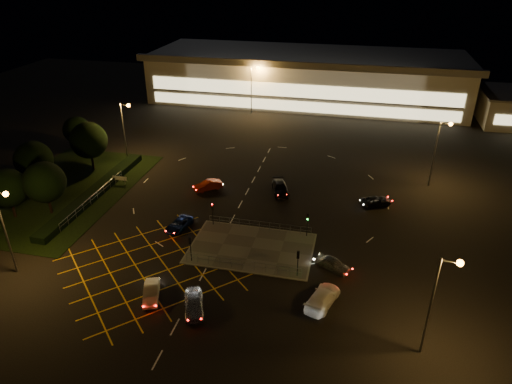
% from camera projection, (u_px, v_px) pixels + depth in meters
% --- Properties ---
extents(ground, '(180.00, 180.00, 0.00)m').
position_uv_depth(ground, '(239.00, 237.00, 55.85)').
color(ground, black).
rests_on(ground, ground).
extents(pedestrian_island, '(14.00, 9.00, 0.12)m').
position_uv_depth(pedestrian_island, '(252.00, 248.00, 53.70)').
color(pedestrian_island, '#4C4944').
rests_on(pedestrian_island, ground).
extents(grass_verge, '(18.00, 30.00, 0.08)m').
position_uv_depth(grass_verge, '(65.00, 191.00, 66.57)').
color(grass_verge, black).
rests_on(grass_verge, ground).
extents(hedge, '(2.00, 26.00, 1.00)m').
position_uv_depth(hedge, '(95.00, 192.00, 65.37)').
color(hedge, black).
rests_on(hedge, ground).
extents(supermarket, '(72.00, 26.50, 10.50)m').
position_uv_depth(supermarket, '(307.00, 76.00, 106.87)').
color(supermarket, beige).
rests_on(supermarket, ground).
extents(streetlight_sw, '(1.78, 0.56, 10.03)m').
position_uv_depth(streetlight_sw, '(5.00, 220.00, 46.73)').
color(streetlight_sw, slate).
rests_on(streetlight_sw, ground).
extents(streetlight_se, '(1.78, 0.56, 10.03)m').
position_uv_depth(streetlight_se, '(439.00, 294.00, 36.66)').
color(streetlight_se, slate).
rests_on(streetlight_se, ground).
extents(streetlight_nw, '(1.78, 0.56, 10.03)m').
position_uv_depth(streetlight_nw, '(125.00, 124.00, 73.03)').
color(streetlight_nw, slate).
rests_on(streetlight_nw, ground).
extents(streetlight_ne, '(1.78, 0.56, 10.03)m').
position_uv_depth(streetlight_ne, '(439.00, 145.00, 65.22)').
color(streetlight_ne, slate).
rests_on(streetlight_ne, ground).
extents(streetlight_far_left, '(1.78, 0.56, 10.03)m').
position_uv_depth(streetlight_far_left, '(253.00, 83.00, 96.15)').
color(streetlight_far_left, slate).
rests_on(streetlight_far_left, ground).
extents(streetlight_far_right, '(1.78, 0.56, 10.03)m').
position_uv_depth(streetlight_far_right, '(453.00, 92.00, 89.93)').
color(streetlight_far_right, slate).
rests_on(streetlight_far_right, ground).
extents(signal_sw, '(0.28, 0.30, 3.15)m').
position_uv_depth(signal_sw, '(190.00, 244.00, 50.37)').
color(signal_sw, black).
rests_on(signal_sw, pedestrian_island).
extents(signal_se, '(0.28, 0.30, 3.15)m').
position_uv_depth(signal_se, '(298.00, 258.00, 47.99)').
color(signal_se, black).
rests_on(signal_se, pedestrian_island).
extents(signal_nw, '(0.28, 0.30, 3.15)m').
position_uv_depth(signal_nw, '(212.00, 209.00, 57.27)').
color(signal_nw, black).
rests_on(signal_nw, pedestrian_island).
extents(signal_ne, '(0.28, 0.30, 3.15)m').
position_uv_depth(signal_ne, '(308.00, 220.00, 54.89)').
color(signal_ne, black).
rests_on(signal_ne, pedestrian_island).
extents(tree_a, '(5.04, 5.04, 6.86)m').
position_uv_depth(tree_a, '(7.00, 188.00, 58.07)').
color(tree_a, black).
rests_on(tree_a, ground).
extents(tree_b, '(5.40, 5.40, 7.35)m').
position_uv_depth(tree_b, '(34.00, 160.00, 65.23)').
color(tree_b, black).
rests_on(tree_b, ground).
extents(tree_c, '(5.76, 5.76, 7.84)m').
position_uv_depth(tree_c, '(89.00, 140.00, 71.20)').
color(tree_c, black).
rests_on(tree_c, ground).
extents(tree_d, '(4.68, 4.68, 6.37)m').
position_uv_depth(tree_d, '(77.00, 130.00, 78.00)').
color(tree_d, black).
rests_on(tree_d, ground).
extents(tree_e, '(5.40, 5.40, 7.35)m').
position_uv_depth(tree_e, '(44.00, 182.00, 58.86)').
color(tree_e, black).
rests_on(tree_e, ground).
extents(car_near_silver, '(3.41, 4.97, 1.57)m').
position_uv_depth(car_near_silver, '(194.00, 303.00, 44.12)').
color(car_near_silver, '#A1A3A8').
rests_on(car_near_silver, ground).
extents(car_queue_white, '(2.71, 4.32, 1.35)m').
position_uv_depth(car_queue_white, '(151.00, 292.00, 45.76)').
color(car_queue_white, white).
rests_on(car_queue_white, ground).
extents(car_left_blue, '(2.78, 4.67, 1.22)m').
position_uv_depth(car_left_blue, '(179.00, 224.00, 57.36)').
color(car_left_blue, '#0B1746').
rests_on(car_left_blue, ground).
extents(car_far_dkgrey, '(3.58, 5.48, 1.47)m').
position_uv_depth(car_far_dkgrey, '(280.00, 188.00, 65.98)').
color(car_far_dkgrey, black).
rests_on(car_far_dkgrey, ground).
extents(car_right_silver, '(4.31, 3.32, 1.37)m').
position_uv_depth(car_right_silver, '(333.00, 264.00, 49.92)').
color(car_right_silver, '#A7AAAE').
rests_on(car_right_silver, ground).
extents(car_circ_red, '(4.17, 3.85, 1.39)m').
position_uv_depth(car_circ_red, '(208.00, 185.00, 66.81)').
color(car_circ_red, '#9C210B').
rests_on(car_circ_red, ground).
extents(car_east_grey, '(4.82, 3.74, 1.22)m').
position_uv_depth(car_east_grey, '(376.00, 201.00, 62.78)').
color(car_east_grey, black).
rests_on(car_east_grey, ground).
extents(car_approach_white, '(3.73, 5.71, 1.54)m').
position_uv_depth(car_approach_white, '(323.00, 298.00, 44.91)').
color(car_approach_white, silver).
rests_on(car_approach_white, ground).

